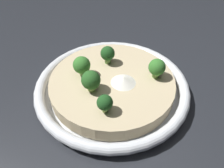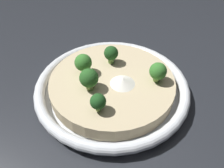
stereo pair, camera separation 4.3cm
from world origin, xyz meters
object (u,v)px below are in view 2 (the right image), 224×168
object	(u,v)px
broccoli_front_left	(89,78)
broccoli_back	(113,54)
risotto_bowl	(112,86)
broccoli_front	(98,102)
broccoli_front_right	(158,72)
broccoli_back_left	(83,63)

from	to	relation	value
broccoli_front_left	broccoli_back	bearing A→B (deg)	59.37
broccoli_back	risotto_bowl	bearing A→B (deg)	-93.28
broccoli_back	broccoli_front	distance (m)	0.13
broccoli_front	broccoli_front_left	bearing A→B (deg)	107.12
risotto_bowl	broccoli_front_left	size ratio (longest dim) A/B	7.30
broccoli_back	broccoli_front_right	world-z (taller)	broccoli_front_right
broccoli_front_right	broccoli_front	bearing A→B (deg)	-147.60
broccoli_back	broccoli_front_right	bearing A→B (deg)	-36.38
broccoli_back	broccoli_back_left	world-z (taller)	broccoli_back_left
broccoli_back	broccoli_back_left	xyz separation A→B (m)	(-0.06, -0.03, 0.00)
broccoli_back	broccoli_back_left	bearing A→B (deg)	-151.65
broccoli_front_right	broccoli_front_left	bearing A→B (deg)	-173.00
broccoli_front_right	broccoli_back_left	distance (m)	0.14
broccoli_back_left	broccoli_front_left	size ratio (longest dim) A/B	1.00
broccoli_back_left	broccoli_front_left	xyz separation A→B (m)	(0.01, -0.04, -0.00)
risotto_bowl	broccoli_back	size ratio (longest dim) A/B	7.87
broccoli_front_right	risotto_bowl	bearing A→B (deg)	174.56
broccoli_front	broccoli_back_left	size ratio (longest dim) A/B	0.83
risotto_bowl	broccoli_front_right	xyz separation A→B (m)	(0.08, -0.01, 0.04)
risotto_bowl	broccoli_front_left	world-z (taller)	broccoli_front_left
broccoli_back_left	broccoli_front_left	world-z (taller)	same
risotto_bowl	broccoli_front	world-z (taller)	broccoli_front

